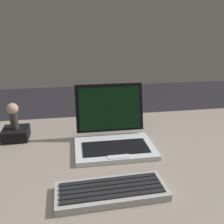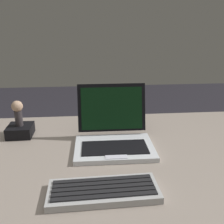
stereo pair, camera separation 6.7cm
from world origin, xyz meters
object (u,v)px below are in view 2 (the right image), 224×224
figurine_stand (20,131)px  external_keyboard (104,191)px  figurine (18,111)px  laptop_front (114,135)px

figurine_stand → external_keyboard: bearing=-51.7°
figurine_stand → figurine: 0.09m
figurine_stand → figurine: (0.00, 0.00, 0.09)m
external_keyboard → figurine_stand: figurine_stand is taller
laptop_front → figurine_stand: laptop_front is taller
external_keyboard → figurine: bearing=128.3°
figurine_stand → figurine: figurine is taller
figurine → figurine_stand: bearing=-90.0°
external_keyboard → figurine_stand: size_ratio=3.09×
laptop_front → figurine_stand: (-0.38, 0.12, -0.02)m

